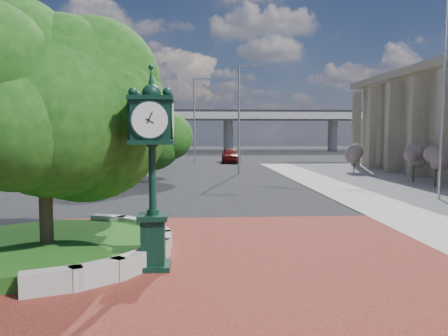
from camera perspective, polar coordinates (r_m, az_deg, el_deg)
ground at (r=12.57m, az=0.53°, el=-10.99°), size 200.00×200.00×0.00m
plaza at (r=11.61m, az=0.89°, el=-12.21°), size 12.00×12.00×0.04m
planter_wall at (r=12.61m, az=-12.02°, el=-9.77°), size 2.96×6.77×0.54m
grass_bed at (r=13.16m, az=-22.08°, el=-9.72°), size 6.10×6.10×0.40m
overpass at (r=82.14m, az=-3.09°, el=6.77°), size 90.00×12.00×7.50m
tree_planter at (r=12.78m, az=-22.56°, el=5.80°), size 5.20×5.20×6.33m
tree_street at (r=30.24m, az=-9.51°, el=4.25°), size 4.40×4.40×5.45m
post_clock at (r=10.72m, az=-9.36°, el=0.93°), size 1.05×1.05×4.92m
parked_car at (r=49.99m, az=0.87°, el=1.68°), size 2.22×5.12×1.72m
flagpole_b at (r=24.64m, az=26.74°, el=9.98°), size 1.78×0.40×11.51m
street_lamp_near at (r=36.43m, az=2.30°, el=7.51°), size 2.00×0.47×8.95m
street_lamp_far at (r=50.97m, az=-3.64°, el=7.15°), size 2.17×0.45×9.69m
shrub_near at (r=29.94m, az=25.97°, el=0.70°), size 1.20×1.20×2.20m
shrub_mid at (r=32.34m, az=23.57°, el=1.03°), size 1.20×1.20×2.20m
shrub_far at (r=39.28m, az=16.64°, el=1.78°), size 1.20×1.20×2.20m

